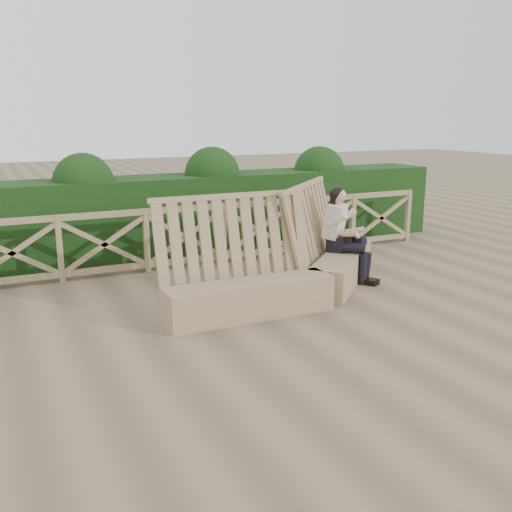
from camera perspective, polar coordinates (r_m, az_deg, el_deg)
name	(u,v)px	position (r m, az deg, el deg)	size (l,w,h in m)	color
ground	(279,331)	(7.24, 2.27, -7.52)	(60.00, 60.00, 0.00)	brown
bench	(296,270)	(8.46, 4.02, -1.44)	(4.19, 2.22, 1.62)	#876A4D
woman	(343,231)	(9.33, 8.68, 2.49)	(0.79, 0.94, 1.54)	black
guardrail	(186,236)	(10.18, -7.03, 1.95)	(10.10, 0.09, 1.10)	olive
hedge	(165,215)	(11.26, -9.06, 4.06)	(12.00, 1.20, 1.50)	black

